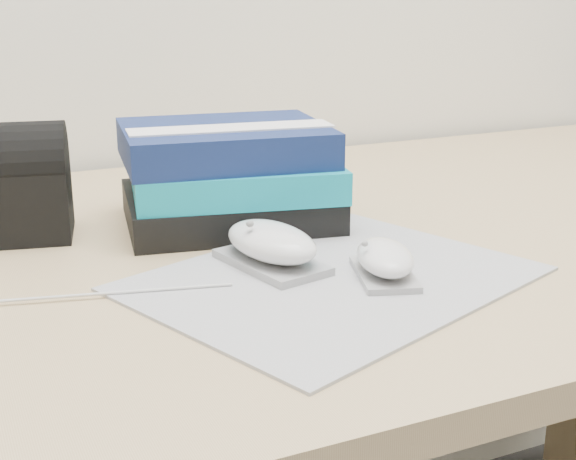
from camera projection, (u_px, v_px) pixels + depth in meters
name	position (u px, v px, depth m)	size (l,w,h in m)	color
desk	(286.00, 391.00, 1.03)	(1.60, 0.80, 0.73)	tan
mousepad	(333.00, 279.00, 0.75)	(0.35, 0.27, 0.00)	gray
mouse_rear	(271.00, 245.00, 0.77)	(0.09, 0.13, 0.05)	#969698
mouse_front	(385.00, 260.00, 0.75)	(0.08, 0.10, 0.04)	#959597
usb_cable	(112.00, 293.00, 0.71)	(0.00, 0.00, 0.21)	silver
book_stack	(229.00, 176.00, 0.91)	(0.26, 0.23, 0.12)	black
pouch	(4.00, 183.00, 0.86)	(0.15, 0.12, 0.13)	black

